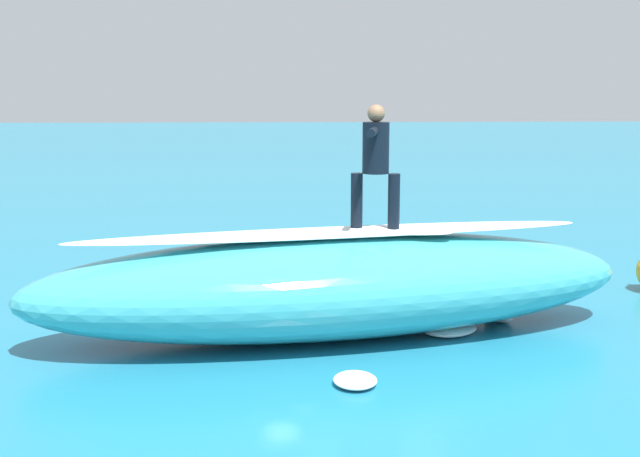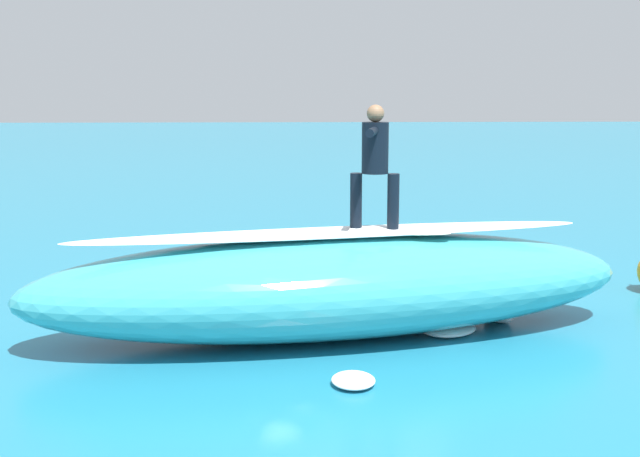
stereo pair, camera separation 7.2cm
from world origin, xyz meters
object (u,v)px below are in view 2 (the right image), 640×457
Objects in this scene: surfboard_paddling at (278,277)px; surfer_paddling at (271,266)px; surfer_riding at (375,157)px; surfboard_riding at (374,231)px.

surfer_paddling reaches higher than surfboard_paddling.
surfboard_riding is at bearing 0.00° from surfer_riding.
surfboard_paddling is (1.34, -3.22, -1.36)m from surfboard_riding.
surfer_paddling is (1.45, -3.28, -1.19)m from surfboard_riding.
surfer_riding reaches higher than surfer_paddling.
surfboard_paddling is 1.52× the size of surfer_paddling.
surfer_riding is (0.00, 0.00, 1.00)m from surfboard_riding.
surfer_riding is at bearing -38.39° from surfer_paddling.
surfboard_riding is 3.74m from surfboard_paddling.
surfer_paddling is (1.45, -3.28, -2.18)m from surfer_riding.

